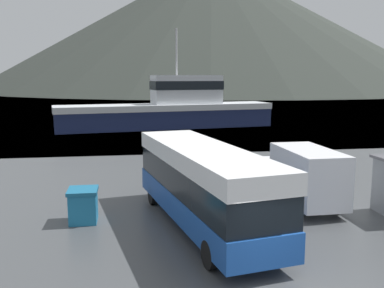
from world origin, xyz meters
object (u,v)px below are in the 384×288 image
at_px(delivery_van, 302,174).
at_px(storage_bin, 83,205).
at_px(fishing_boat, 171,108).
at_px(tour_bus, 202,182).

height_order(delivery_van, storage_bin, delivery_van).
bearing_deg(delivery_van, fishing_boat, 94.31).
distance_m(tour_bus, storage_bin, 4.92).
xyz_separation_m(delivery_van, fishing_boat, (-2.90, 30.30, 0.81)).
bearing_deg(delivery_van, tour_bus, -156.16).
distance_m(tour_bus, delivery_van, 5.58).
bearing_deg(storage_bin, fishing_boat, 77.84).
xyz_separation_m(tour_bus, fishing_boat, (2.14, 32.65, 0.41)).
xyz_separation_m(delivery_van, storage_bin, (-9.66, -1.07, -0.69)).
xyz_separation_m(fishing_boat, storage_bin, (-6.76, -31.37, -1.50)).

